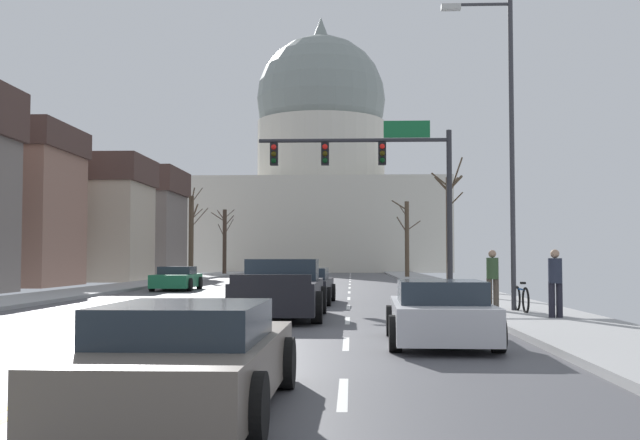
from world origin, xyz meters
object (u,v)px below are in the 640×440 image
pickup_truck_near_01 (281,291)px  pedestrian_00 (555,280)px  street_lamp_right (504,128)px  sedan_near_00 (306,287)px  signal_gantry (381,169)px  sedan_near_02 (440,313)px  sedan_near_03 (188,359)px  sedan_oncoming_01 (267,275)px  bicycle_parked (521,299)px  pedestrian_01 (493,276)px  sedan_oncoming_00 (177,279)px

pickup_truck_near_01 → pedestrian_00: bearing=-11.0°
street_lamp_right → sedan_near_00: bearing=139.2°
signal_gantry → pickup_truck_near_01: bearing=-106.8°
sedan_near_02 → sedan_near_03: (-3.41, -6.38, -0.02)m
sedan_near_02 → sedan_oncoming_01: 32.32m
bicycle_parked → sedan_near_02: bearing=-114.3°
sedan_near_02 → bicycle_parked: sedan_near_02 is taller
street_lamp_right → pedestrian_01: street_lamp_right is taller
sedan_near_02 → sedan_oncoming_00: 25.05m
street_lamp_right → pickup_truck_near_01: (-6.27, -1.24, -4.61)m
pickup_truck_near_01 → bicycle_parked: pickup_truck_near_01 is taller
sedan_near_00 → pickup_truck_near_01: bearing=-92.6°
sedan_near_03 → pedestrian_01: 14.76m
sedan_near_00 → sedan_oncoming_00: (-7.08, 10.45, -0.04)m
signal_gantry → sedan_oncoming_01: bearing=112.7°
pickup_truck_near_01 → pedestrian_00: size_ratio=3.18×
signal_gantry → sedan_near_00: (-2.84, -3.95, -4.67)m
signal_gantry → pedestrian_01: bearing=-73.0°
street_lamp_right → pickup_truck_near_01: bearing=-168.8°
signal_gantry → street_lamp_right: bearing=-70.9°
signal_gantry → sedan_near_02: size_ratio=1.82×
pickup_truck_near_01 → bicycle_parked: (6.61, 0.79, -0.24)m
pickup_truck_near_01 → pedestrian_00: pedestrian_00 is taller
bicycle_parked → sedan_oncoming_01: bearing=111.7°
pedestrian_00 → signal_gantry: bearing=108.2°
sedan_near_02 → sedan_near_03: bearing=-118.1°
sedan_near_00 → bicycle_parked: (6.33, -5.61, -0.11)m
sedan_near_03 → sedan_oncoming_01: size_ratio=1.03×
sedan_near_02 → sedan_oncoming_01: bearing=102.2°
street_lamp_right → sedan_oncoming_00: street_lamp_right is taller
sedan_near_00 → bicycle_parked: bearing=-41.6°
pedestrian_00 → bicycle_parked: bearing=99.7°
sedan_near_02 → pickup_truck_near_01: bearing=121.0°
sedan_oncoming_00 → pedestrian_01: pedestrian_01 is taller
signal_gantry → pedestrian_01: signal_gantry is taller
street_lamp_right → sedan_oncoming_01: size_ratio=2.03×
bicycle_parked → pedestrian_01: bearing=146.2°
sedan_near_00 → pickup_truck_near_01: 6.41m
street_lamp_right → pedestrian_00: 5.03m
sedan_near_00 → pedestrian_00: size_ratio=2.76×
sedan_near_00 → pedestrian_01: pedestrian_01 is taller
sedan_near_03 → sedan_near_02: bearing=61.9°
street_lamp_right → sedan_near_03: size_ratio=1.97×
sedan_near_03 → street_lamp_right: bearing=65.8°
sedan_near_00 → sedan_near_03: sedan_near_00 is taller
sedan_oncoming_00 → pedestrian_01: bearing=-50.8°
pickup_truck_near_01 → sedan_near_02: (3.58, -5.94, -0.15)m
signal_gantry → sedan_near_00: bearing=-125.7°
signal_gantry → sedan_oncoming_01: size_ratio=1.79×
bicycle_parked → sedan_oncoming_00: bearing=129.9°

